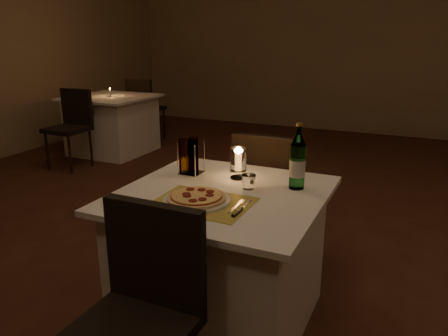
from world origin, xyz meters
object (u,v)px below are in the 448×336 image
at_px(pizza, 197,197).
at_px(hurricane_candle, 238,161).
at_px(neighbor_table_left, 113,124).
at_px(water_bottle, 297,163).
at_px(tumbler, 249,182).
at_px(chair_far, 268,185).
at_px(chair_near, 142,300).
at_px(plate, 197,200).
at_px(main_table, 222,257).

height_order(pizza, hurricane_candle, hurricane_candle).
bearing_deg(neighbor_table_left, water_bottle, -37.73).
xyz_separation_m(pizza, tumbler, (0.15, 0.28, 0.01)).
relative_size(chair_far, neighbor_table_left, 0.90).
relative_size(chair_near, neighbor_table_left, 0.90).
distance_m(plate, neighbor_table_left, 3.95).
xyz_separation_m(main_table, plate, (-0.05, -0.18, 0.38)).
distance_m(tumbler, neighbor_table_left, 3.87).
height_order(chair_near, tumbler, chair_near).
bearing_deg(main_table, pizza, -105.52).
bearing_deg(plate, neighbor_table_left, 134.43).
height_order(main_table, water_bottle, water_bottle).
height_order(plate, tumbler, tumbler).
xyz_separation_m(hurricane_candle, neighbor_table_left, (-2.79, 2.40, -0.47)).
xyz_separation_m(chair_far, hurricane_candle, (-0.01, -0.48, 0.29)).
distance_m(main_table, pizza, 0.44).
xyz_separation_m(pizza, hurricane_candle, (0.04, 0.41, 0.07)).
bearing_deg(main_table, plate, -105.52).
bearing_deg(pizza, chair_far, 86.80).
xyz_separation_m(plate, neighbor_table_left, (-2.75, 2.81, -0.38)).
height_order(main_table, plate, plate).
distance_m(hurricane_candle, neighbor_table_left, 3.71).
xyz_separation_m(chair_near, hurricane_candle, (-0.01, 0.95, 0.29)).
bearing_deg(neighbor_table_left, hurricane_candle, -40.64).
height_order(hurricane_candle, neighbor_table_left, hurricane_candle).
bearing_deg(plate, main_table, 74.48).
distance_m(chair_near, tumbler, 0.85).
height_order(main_table, chair_far, chair_far).
bearing_deg(chair_far, water_bottle, -57.42).
height_order(chair_near, pizza, chair_near).
relative_size(water_bottle, neighbor_table_left, 0.34).
bearing_deg(pizza, water_bottle, 46.42).
xyz_separation_m(tumbler, neighbor_table_left, (-2.90, 2.53, -0.40)).
bearing_deg(tumbler, water_bottle, 26.67).
distance_m(water_bottle, neighbor_table_left, 3.98).
bearing_deg(water_bottle, neighbor_table_left, 142.27).
xyz_separation_m(tumbler, water_bottle, (0.22, 0.11, 0.10)).
bearing_deg(chair_near, pizza, 95.34).
distance_m(pizza, neighbor_table_left, 3.95).
distance_m(pizza, hurricane_candle, 0.42).
height_order(chair_far, neighbor_table_left, chair_far).
bearing_deg(chair_near, chair_far, 90.00).
bearing_deg(tumbler, hurricane_candle, 130.61).
bearing_deg(tumbler, main_table, -135.38).
relative_size(main_table, hurricane_candle, 5.78).
bearing_deg(main_table, chair_near, -90.00).
relative_size(chair_near, tumbler, 12.06).
xyz_separation_m(chair_far, tumbler, (0.10, -0.61, 0.23)).
height_order(plate, hurricane_candle, hurricane_candle).
relative_size(tumbler, neighbor_table_left, 0.07).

